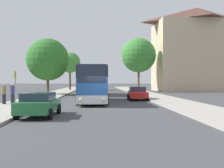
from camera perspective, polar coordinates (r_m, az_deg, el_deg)
ground_plane at (r=21.06m, az=-2.13°, el=-5.13°), size 300.00×300.00×0.00m
sidewalk_left at (r=22.07m, az=-20.68°, el=-4.71°), size 4.00×120.00×0.15m
sidewalk_right at (r=22.29m, az=16.23°, el=-4.64°), size 4.00×120.00×0.15m
building_right_background at (r=56.76m, az=17.95°, el=7.20°), size 16.65×10.56×17.03m
bus_front at (r=26.21m, az=-4.20°, el=0.11°), size 2.90×11.11×3.48m
bus_middle at (r=39.23m, az=-4.28°, el=0.33°), size 2.86×10.31×3.46m
parked_car_left_curb at (r=16.44m, az=-15.58°, el=-4.17°), size 2.19×4.25×1.45m
parked_car_right_near at (r=29.09m, az=5.54°, el=-1.97°), size 2.25×4.21×1.48m
bus_stop_sign at (r=21.78m, az=-20.32°, el=-0.07°), size 0.08×0.45×2.78m
pedestrian_waiting_near at (r=25.52m, az=-20.91°, el=-1.72°), size 0.36×0.36×1.82m
pedestrian_waiting_far at (r=23.67m, az=-20.79°, el=-2.02°), size 0.36×0.36×1.75m
pedestrian_walking_back at (r=24.25m, az=-22.45°, el=-1.93°), size 0.36×0.36×1.77m
tree_left_near at (r=57.00m, az=-9.14°, el=4.64°), size 4.44×4.44×8.07m
tree_left_far at (r=40.48m, az=-13.81°, el=5.18°), size 6.32×6.32×8.28m
tree_right_near at (r=50.81m, az=5.81°, el=6.24°), size 6.61×6.61×10.14m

